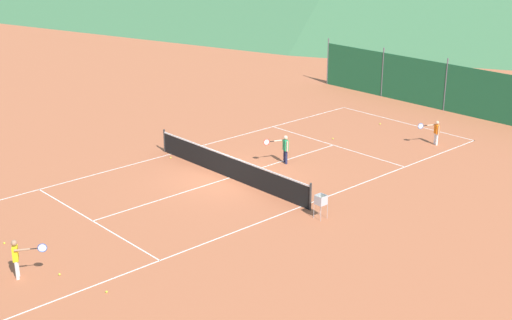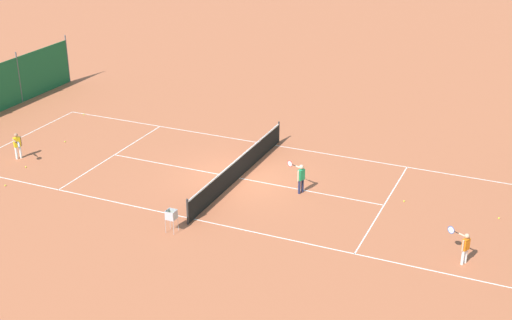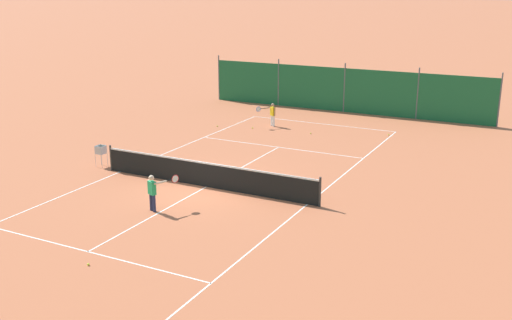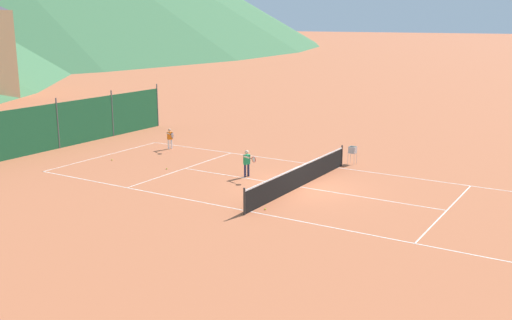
{
  "view_description": "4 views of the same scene",
  "coord_description": "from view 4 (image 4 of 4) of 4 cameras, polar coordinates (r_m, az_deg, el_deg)",
  "views": [
    {
      "loc": [
        20.96,
        -17.75,
        10.42
      ],
      "look_at": [
        0.78,
        0.76,
        0.8
      ],
      "focal_mm": 50.0,
      "sensor_mm": 36.0,
      "label": 1
    },
    {
      "loc": [
        25.28,
        11.96,
        12.94
      ],
      "look_at": [
        -0.7,
        0.5,
        0.66
      ],
      "focal_mm": 50.0,
      "sensor_mm": 36.0,
      "label": 2
    },
    {
      "loc": [
        -11.4,
        18.09,
        7.33
      ],
      "look_at": [
        -1.23,
        -1.68,
        0.78
      ],
      "focal_mm": 42.0,
      "sensor_mm": 36.0,
      "label": 3
    },
    {
      "loc": [
        -22.69,
        -11.64,
        7.23
      ],
      "look_at": [
        -1.37,
        1.43,
        1.32
      ],
      "focal_mm": 42.0,
      "sensor_mm": 36.0,
      "label": 4
    }
  ],
  "objects": [
    {
      "name": "tennis_net",
      "position": [
        26.37,
        4.22,
        -1.52
      ],
      "size": [
        9.18,
        0.08,
        1.06
      ],
      "color": "#2D2D2D",
      "rests_on": "ground"
    },
    {
      "name": "player_near_service",
      "position": [
        34.32,
        -8.19,
        2.16
      ],
      "size": [
        0.75,
        0.85,
        1.17
      ],
      "color": "white",
      "rests_on": "ground"
    },
    {
      "name": "tennis_ball_by_net_right",
      "position": [
        29.81,
        -8.5,
        -0.82
      ],
      "size": [
        0.07,
        0.07,
        0.07
      ],
      "primitive_type": "sphere",
      "color": "#CCE033",
      "rests_on": "ground"
    },
    {
      "name": "court_line_markings",
      "position": [
        26.5,
        4.2,
        -2.56
      ],
      "size": [
        8.25,
        23.85,
        0.01
      ],
      "color": "white",
      "rests_on": "ground"
    },
    {
      "name": "tennis_ball_by_net_left",
      "position": [
        23.3,
        0.88,
        -4.7
      ],
      "size": [
        0.07,
        0.07,
        0.07
      ],
      "primitive_type": "sphere",
      "color": "#CCE033",
      "rests_on": "ground"
    },
    {
      "name": "ball_hopper",
      "position": [
        30.92,
        9.19,
        0.86
      ],
      "size": [
        0.36,
        0.36,
        0.89
      ],
      "color": "#B7B7BC",
      "rests_on": "ground"
    },
    {
      "name": "windscreen_fence_far",
      "position": [
        35.86,
        -18.35,
        3.11
      ],
      "size": [
        17.28,
        0.08,
        2.9
      ],
      "color": "#1E6038",
      "rests_on": "ground"
    },
    {
      "name": "player_near_baseline",
      "position": [
        27.93,
        -0.85,
        -0.14
      ],
      "size": [
        0.74,
        0.95,
        1.26
      ],
      "color": "#23284C",
      "rests_on": "ground"
    },
    {
      "name": "tennis_ball_near_corner",
      "position": [
        32.22,
        -13.56,
        0.01
      ],
      "size": [
        0.07,
        0.07,
        0.07
      ],
      "primitive_type": "sphere",
      "color": "#CCE033",
      "rests_on": "ground"
    },
    {
      "name": "ground_plane",
      "position": [
        26.5,
        4.2,
        -2.57
      ],
      "size": [
        600.0,
        600.0,
        0.0
      ],
      "primitive_type": "plane",
      "color": "#B7603D"
    }
  ]
}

